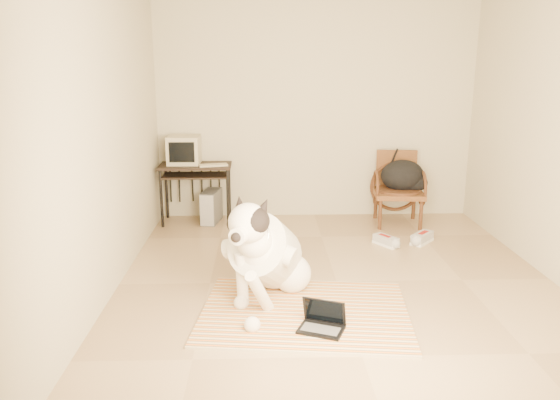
{
  "coord_description": "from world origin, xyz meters",
  "views": [
    {
      "loc": [
        -0.68,
        -4.68,
        1.99
      ],
      "look_at": [
        -0.54,
        -0.33,
        0.87
      ],
      "focal_mm": 35.0,
      "sensor_mm": 36.0,
      "label": 1
    }
  ],
  "objects_px": {
    "rattan_chair": "(398,188)",
    "backpack": "(405,177)",
    "dog": "(266,254)",
    "computer_desk": "(195,173)",
    "crt_monitor": "(184,150)",
    "pc_tower": "(211,206)",
    "laptop": "(322,322)"
  },
  "relations": [
    {
      "from": "pc_tower",
      "to": "crt_monitor",
      "type": "bearing_deg",
      "value": 165.27
    },
    {
      "from": "laptop",
      "to": "rattan_chair",
      "type": "relative_size",
      "value": 0.44
    },
    {
      "from": "crt_monitor",
      "to": "rattan_chair",
      "type": "relative_size",
      "value": 0.44
    },
    {
      "from": "laptop",
      "to": "backpack",
      "type": "xyz_separation_m",
      "value": [
        1.31,
        2.78,
        0.51
      ]
    },
    {
      "from": "crt_monitor",
      "to": "backpack",
      "type": "distance_m",
      "value": 2.75
    },
    {
      "from": "dog",
      "to": "crt_monitor",
      "type": "bearing_deg",
      "value": 112.56
    },
    {
      "from": "dog",
      "to": "laptop",
      "type": "height_order",
      "value": "dog"
    },
    {
      "from": "dog",
      "to": "rattan_chair",
      "type": "relative_size",
      "value": 1.54
    },
    {
      "from": "rattan_chair",
      "to": "backpack",
      "type": "relative_size",
      "value": 1.56
    },
    {
      "from": "crt_monitor",
      "to": "rattan_chair",
      "type": "distance_m",
      "value": 2.69
    },
    {
      "from": "rattan_chair",
      "to": "backpack",
      "type": "height_order",
      "value": "rattan_chair"
    },
    {
      "from": "backpack",
      "to": "rattan_chair",
      "type": "bearing_deg",
      "value": 171.73
    },
    {
      "from": "dog",
      "to": "computer_desk",
      "type": "relative_size",
      "value": 1.54
    },
    {
      "from": "rattan_chair",
      "to": "backpack",
      "type": "bearing_deg",
      "value": -8.27
    },
    {
      "from": "laptop",
      "to": "computer_desk",
      "type": "height_order",
      "value": "computer_desk"
    },
    {
      "from": "dog",
      "to": "pc_tower",
      "type": "bearing_deg",
      "value": 106.2
    },
    {
      "from": "computer_desk",
      "to": "laptop",
      "type": "bearing_deg",
      "value": -66.38
    },
    {
      "from": "dog",
      "to": "crt_monitor",
      "type": "height_order",
      "value": "crt_monitor"
    },
    {
      "from": "computer_desk",
      "to": "rattan_chair",
      "type": "distance_m",
      "value": 2.52
    },
    {
      "from": "pc_tower",
      "to": "backpack",
      "type": "xyz_separation_m",
      "value": [
        2.4,
        -0.12,
        0.39
      ]
    },
    {
      "from": "dog",
      "to": "rattan_chair",
      "type": "bearing_deg",
      "value": 52.84
    },
    {
      "from": "computer_desk",
      "to": "backpack",
      "type": "distance_m",
      "value": 2.58
    },
    {
      "from": "dog",
      "to": "backpack",
      "type": "xyz_separation_m",
      "value": [
        1.73,
        2.18,
        0.19
      ]
    },
    {
      "from": "crt_monitor",
      "to": "rattan_chair",
      "type": "bearing_deg",
      "value": -4.14
    },
    {
      "from": "crt_monitor",
      "to": "rattan_chair",
      "type": "height_order",
      "value": "crt_monitor"
    },
    {
      "from": "laptop",
      "to": "crt_monitor",
      "type": "xyz_separation_m",
      "value": [
        -1.41,
        2.99,
        0.83
      ]
    },
    {
      "from": "dog",
      "to": "backpack",
      "type": "bearing_deg",
      "value": 51.52
    },
    {
      "from": "backpack",
      "to": "computer_desk",
      "type": "bearing_deg",
      "value": 177.28
    },
    {
      "from": "dog",
      "to": "crt_monitor",
      "type": "distance_m",
      "value": 2.63
    },
    {
      "from": "crt_monitor",
      "to": "rattan_chair",
      "type": "xyz_separation_m",
      "value": [
        2.65,
        -0.19,
        -0.46
      ]
    },
    {
      "from": "dog",
      "to": "computer_desk",
      "type": "height_order",
      "value": "dog"
    },
    {
      "from": "crt_monitor",
      "to": "pc_tower",
      "type": "bearing_deg",
      "value": -14.73
    }
  ]
}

